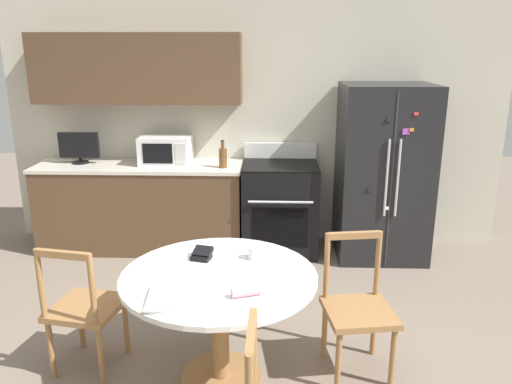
% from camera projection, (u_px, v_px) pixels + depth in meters
% --- Properties ---
extents(back_wall, '(5.20, 0.44, 2.60)m').
position_uv_depth(back_wall, '(226.00, 107.00, 5.18)').
color(back_wall, beige).
rests_on(back_wall, ground_plane).
extents(kitchen_counter, '(2.10, 0.64, 0.90)m').
position_uv_depth(kitchen_counter, '(142.00, 206.00, 5.19)').
color(kitchen_counter, brown).
rests_on(kitchen_counter, ground_plane).
extents(refrigerator, '(0.86, 0.78, 1.71)m').
position_uv_depth(refrigerator, '(383.00, 172.00, 4.91)').
color(refrigerator, black).
rests_on(refrigerator, ground_plane).
extents(oven_range, '(0.75, 0.68, 1.08)m').
position_uv_depth(oven_range, '(280.00, 207.00, 5.11)').
color(oven_range, black).
rests_on(oven_range, ground_plane).
extents(microwave, '(0.50, 0.39, 0.28)m').
position_uv_depth(microwave, '(166.00, 150.00, 5.07)').
color(microwave, white).
rests_on(microwave, kitchen_counter).
extents(countertop_tv, '(0.40, 0.16, 0.32)m').
position_uv_depth(countertop_tv, '(79.00, 147.00, 5.06)').
color(countertop_tv, black).
rests_on(countertop_tv, kitchen_counter).
extents(counter_bottle, '(0.08, 0.08, 0.27)m').
position_uv_depth(counter_bottle, '(223.00, 157.00, 4.90)').
color(counter_bottle, brown).
rests_on(counter_bottle, kitchen_counter).
extents(dining_table, '(1.19, 1.19, 0.73)m').
position_uv_depth(dining_table, '(219.00, 295.00, 3.04)').
color(dining_table, white).
rests_on(dining_table, ground_plane).
extents(dining_chair_right, '(0.48, 0.48, 0.90)m').
position_uv_depth(dining_chair_right, '(358.00, 309.00, 3.19)').
color(dining_chair_right, '#9E7042').
rests_on(dining_chair_right, ground_plane).
extents(dining_chair_left, '(0.49, 0.49, 0.90)m').
position_uv_depth(dining_chair_left, '(84.00, 309.00, 3.19)').
color(dining_chair_left, '#9E7042').
rests_on(dining_chair_left, ground_plane).
extents(candle_glass, '(0.09, 0.09, 0.08)m').
position_uv_depth(candle_glass, '(254.00, 254.00, 3.21)').
color(candle_glass, silver).
rests_on(candle_glass, dining_table).
extents(folded_napkin, '(0.17, 0.10, 0.05)m').
position_uv_depth(folded_napkin, '(246.00, 292.00, 2.73)').
color(folded_napkin, pink).
rests_on(folded_napkin, dining_table).
extents(wallet, '(0.15, 0.15, 0.07)m').
position_uv_depth(wallet, '(202.00, 255.00, 3.22)').
color(wallet, black).
rests_on(wallet, dining_table).
extents(mail_stack, '(0.25, 0.32, 0.02)m').
position_uv_depth(mail_stack, '(168.00, 299.00, 2.69)').
color(mail_stack, white).
rests_on(mail_stack, dining_table).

